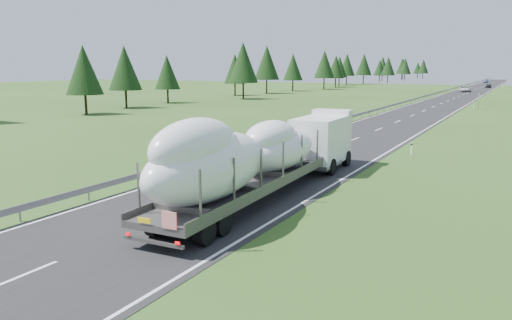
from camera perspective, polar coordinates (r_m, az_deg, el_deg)
The scene contains 10 objects.
ground at distance 18.49m, azimuth -25.47°, elevation -12.04°, with size 400.00×400.00×0.00m, color #294918.
road_surface at distance 110.91m, azimuth 21.17°, elevation 6.36°, with size 10.00×400.00×0.02m, color black.
guardrail at distance 111.62m, azimuth 18.48°, elevation 6.85°, with size 0.10×400.00×0.76m.
marker_posts at distance 165.09m, azimuth 25.97°, elevation 7.34°, with size 0.13×350.08×1.00m.
highway_sign at distance 90.20m, azimuth 24.12°, elevation 6.49°, with size 0.08×0.90×2.60m.
tree_line_left at distance 164.76m, azimuth 7.76°, elevation 10.62°, with size 15.60×345.61×12.35m.
boat_truck at distance 25.76m, azimuth 0.54°, elevation 0.85°, with size 3.46×20.85×4.78m.
distant_van at distance 150.98m, azimuth 22.80°, elevation 7.50°, with size 2.83×6.14×1.71m, color silver.
distant_car_dark at distance 185.46m, azimuth 25.03°, elevation 7.69°, with size 1.55×3.85×1.31m, color black.
distant_car_blue at distance 243.58m, azimuth 24.79°, elevation 8.18°, with size 1.53×4.38×1.44m, color #192146.
Camera 1 is at (14.14, -9.80, 6.79)m, focal length 35.00 mm.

